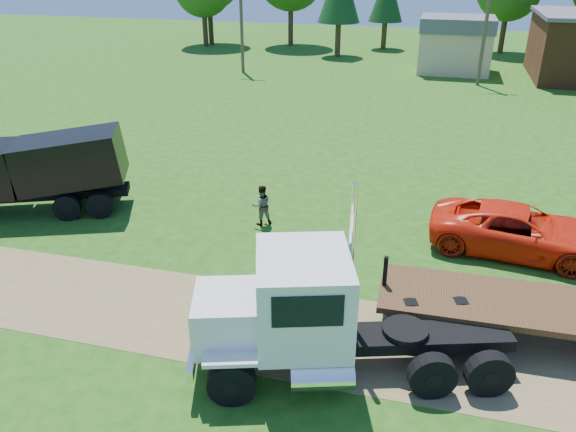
% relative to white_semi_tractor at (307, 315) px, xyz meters
% --- Properties ---
extents(ground, '(140.00, 140.00, 0.00)m').
position_rel_white_semi_tractor_xyz_m(ground, '(-0.35, 1.47, -1.72)').
color(ground, '#1B4A10').
rests_on(ground, ground).
extents(dirt_track, '(120.00, 4.20, 0.01)m').
position_rel_white_semi_tractor_xyz_m(dirt_track, '(-0.35, 1.47, -1.71)').
color(dirt_track, brown).
rests_on(dirt_track, ground).
extents(white_semi_tractor, '(8.47, 4.95, 5.02)m').
position_rel_white_semi_tractor_xyz_m(white_semi_tractor, '(0.00, 0.00, 0.00)').
color(white_semi_tractor, black).
rests_on(white_semi_tractor, ground).
extents(black_dump_truck, '(7.90, 5.19, 3.42)m').
position_rel_white_semi_tractor_xyz_m(black_dump_truck, '(-13.01, 6.72, 0.17)').
color(black_dump_truck, black).
rests_on(black_dump_truck, ground).
extents(orange_pickup, '(6.47, 3.54, 1.72)m').
position_rel_white_semi_tractor_xyz_m(orange_pickup, '(5.96, 8.17, -0.86)').
color(orange_pickup, red).
rests_on(orange_pickup, ground).
extents(flatbed_trailer, '(8.26, 2.63, 2.10)m').
position_rel_white_semi_tractor_xyz_m(flatbed_trailer, '(5.69, 2.87, -0.81)').
color(flatbed_trailer, '#3E2413').
rests_on(flatbed_trailer, ground).
extents(spectator_b, '(1.02, 0.96, 1.66)m').
position_rel_white_semi_tractor_xyz_m(spectator_b, '(-3.68, 7.90, -0.88)').
color(spectator_b, '#999999').
rests_on(spectator_b, ground).
extents(tan_shed, '(6.20, 5.40, 4.70)m').
position_rel_white_semi_tractor_xyz_m(tan_shed, '(3.65, 41.47, 0.71)').
color(tan_shed, tan).
rests_on(tan_shed, ground).
extents(utility_poles, '(42.20, 0.28, 9.00)m').
position_rel_white_semi_tractor_xyz_m(utility_poles, '(5.65, 36.47, 3.00)').
color(utility_poles, '#433126').
rests_on(utility_poles, ground).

